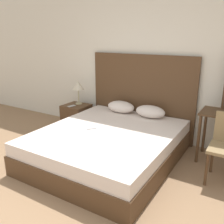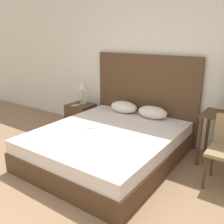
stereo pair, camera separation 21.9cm
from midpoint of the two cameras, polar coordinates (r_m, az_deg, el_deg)
name	(u,v)px [view 1 (the left image)]	position (r m, az deg, el deg)	size (l,w,h in m)	color
wall_back	(151,61)	(4.32, 7.45, 11.51)	(10.00, 0.06, 2.70)	silver
bed	(108,145)	(3.67, -2.60, -7.64)	(1.82, 2.15, 0.46)	#4C331E
headboard	(141,97)	(4.41, 5.27, 3.51)	(1.92, 0.05, 1.46)	#4C331E
pillow_left	(121,107)	(4.39, 0.62, 1.19)	(0.50, 0.31, 0.20)	silver
pillow_right	(150,112)	(4.14, 7.25, 0.08)	(0.50, 0.31, 0.20)	silver
phone_on_bed	(91,128)	(3.68, -6.50, -3.71)	(0.14, 0.16, 0.01)	#B7B7BC
nightstand	(77,117)	(4.92, -9.36, -1.12)	(0.46, 0.44, 0.48)	#4C331E
table_lamp	(78,86)	(4.84, -9.03, 5.83)	(0.22, 0.22, 0.45)	tan
phone_on_nightstand	(72,106)	(4.78, -10.52, 1.35)	(0.10, 0.16, 0.01)	#B7B7BC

